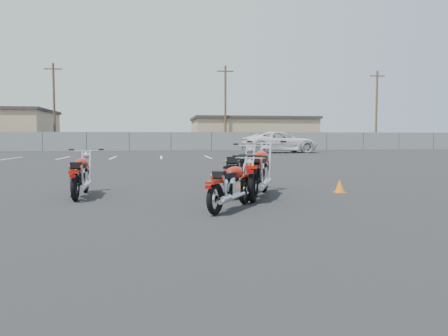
{
  "coord_description": "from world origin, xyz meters",
  "views": [
    {
      "loc": [
        -1.08,
        -8.1,
        1.26
      ],
      "look_at": [
        0.2,
        0.6,
        0.65
      ],
      "focal_mm": 35.0,
      "sensor_mm": 36.0,
      "label": 1
    }
  ],
  "objects": [
    {
      "name": "chainlink_fence",
      "position": [
        -0.0,
        35.0,
        0.9
      ],
      "size": [
        80.06,
        0.06,
        1.8
      ],
      "color": "slate",
      "rests_on": "ground"
    },
    {
      "name": "white_van",
      "position": [
        8.8,
        27.11,
        1.39
      ],
      "size": [
        3.71,
        7.57,
        2.77
      ],
      "primitive_type": "imported",
      "rotation": [
        0.0,
        0.0,
        1.68
      ],
      "color": "silver",
      "rests_on": "ground"
    },
    {
      "name": "training_cone_near",
      "position": [
        3.01,
        1.39,
        0.15
      ],
      "size": [
        0.25,
        0.25,
        0.3
      ],
      "color": "orange",
      "rests_on": "ground"
    },
    {
      "name": "utility_pole_c",
      "position": [
        6.0,
        39.0,
        4.69
      ],
      "size": [
        1.8,
        0.24,
        9.0
      ],
      "color": "#4A3422",
      "rests_on": "ground"
    },
    {
      "name": "motorcycle_third_red",
      "position": [
        1.01,
        0.92,
        0.54
      ],
      "size": [
        1.35,
        2.39,
        1.19
      ],
      "color": "black",
      "rests_on": "ground"
    },
    {
      "name": "motorcycle_front_red",
      "position": [
        -2.76,
        1.52,
        0.46
      ],
      "size": [
        0.79,
        2.04,
        1.0
      ],
      "color": "black",
      "rests_on": "ground"
    },
    {
      "name": "motorcycle_second_black",
      "position": [
        0.69,
        1.41,
        0.51
      ],
      "size": [
        1.37,
        2.23,
        1.12
      ],
      "color": "black",
      "rests_on": "ground"
    },
    {
      "name": "motorcycle_rear_red",
      "position": [
        0.16,
        -0.57,
        0.42
      ],
      "size": [
        1.34,
        1.75,
        0.92
      ],
      "color": "black",
      "rests_on": "ground"
    },
    {
      "name": "tan_building_east",
      "position": [
        10.0,
        44.0,
        1.86
      ],
      "size": [
        14.4,
        9.4,
        3.7
      ],
      "color": "tan",
      "rests_on": "ground"
    },
    {
      "name": "utility_pole_b",
      "position": [
        -12.0,
        40.0,
        4.69
      ],
      "size": [
        1.8,
        0.24,
        9.0
      ],
      "color": "#4A3422",
      "rests_on": "ground"
    },
    {
      "name": "utility_pole_d",
      "position": [
        24.0,
        40.0,
        4.69
      ],
      "size": [
        1.8,
        0.24,
        9.0
      ],
      "color": "#4A3422",
      "rests_on": "ground"
    },
    {
      "name": "ground",
      "position": [
        0.0,
        0.0,
        0.0
      ],
      "size": [
        120.0,
        120.0,
        0.0
      ],
      "primitive_type": "plane",
      "color": "black",
      "rests_on": "ground"
    },
    {
      "name": "parking_line_stripes",
      "position": [
        -2.5,
        20.0,
        0.0
      ],
      "size": [
        15.12,
        4.0,
        0.01
      ],
      "color": "silver",
      "rests_on": "ground"
    }
  ]
}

